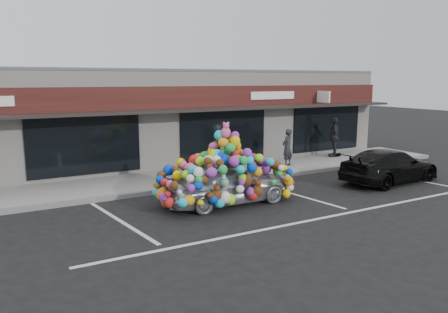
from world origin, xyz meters
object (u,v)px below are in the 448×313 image
black_sedan (390,166)px  pedestrian_c (334,137)px  pedestrian_a (287,147)px  toy_car (226,177)px

black_sedan → pedestrian_c: bearing=-22.2°
pedestrian_a → pedestrian_c: size_ratio=0.84×
pedestrian_a → toy_car: bearing=12.7°
black_sedan → pedestrian_a: size_ratio=2.70×
black_sedan → pedestrian_a: pedestrian_a is taller
pedestrian_c → pedestrian_a: bearing=-38.8°
black_sedan → pedestrian_c: size_ratio=2.28×
toy_car → pedestrian_c: size_ratio=2.29×
pedestrian_a → pedestrian_c: bearing=170.9°
pedestrian_c → toy_car: bearing=-24.9°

